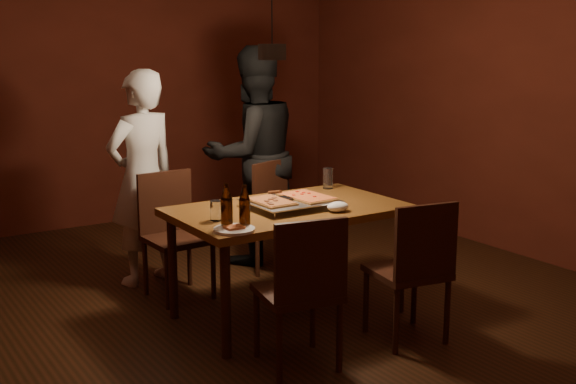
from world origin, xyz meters
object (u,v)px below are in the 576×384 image
diner_dark (253,156)px  pendant_lamp (272,50)px  plate_slice (234,229)px  beer_bottle_b (245,206)px  chair_far_left (172,222)px  chair_far_right (281,207)px  diner_white (142,178)px  beer_bottle_a (227,206)px  chair_near_right (415,259)px  dining_table (288,218)px  chair_near_left (303,279)px  pizza_tray (291,204)px

diner_dark → pendant_lamp: 1.49m
plate_slice → beer_bottle_b: bearing=26.3°
chair_far_left → chair_far_right: 0.91m
pendant_lamp → diner_white: bearing=114.4°
beer_bottle_a → plate_slice: beer_bottle_a is taller
chair_near_right → pendant_lamp: pendant_lamp is taller
chair_near_right → beer_bottle_b: beer_bottle_b is taller
chair_near_right → diner_dark: (0.05, 2.01, 0.35)m
chair_near_right → plate_slice: 1.11m
dining_table → chair_near_left: bearing=-117.3°
chair_near_left → plate_slice: (-0.20, 0.41, 0.22)m
chair_far_left → beer_bottle_b: bearing=86.4°
beer_bottle_a → diner_white: 1.43m
chair_near_left → pendant_lamp: bearing=79.3°
dining_table → pendant_lamp: (-0.05, 0.10, 1.08)m
pizza_tray → beer_bottle_b: 0.58m
plate_slice → chair_far_left: bearing=84.2°
chair_near_right → beer_bottle_b: 1.07m
beer_bottle_b → diner_dark: bearing=58.1°
chair_near_right → pendant_lamp: bearing=125.3°
chair_far_left → chair_far_right: size_ratio=0.90×
chair_far_left → pizza_tray: bearing=117.9°
chair_far_left → chair_near_left: (0.09, -1.55, 0.00)m
chair_far_right → beer_bottle_a: beer_bottle_a is taller
beer_bottle_a → chair_near_left: bearing=-67.5°
chair_far_right → chair_far_left: bearing=-22.4°
chair_far_left → chair_near_left: bearing=90.6°
diner_white → diner_dark: 0.98m
dining_table → chair_near_right: size_ratio=3.09×
chair_far_left → chair_near_left: size_ratio=0.99×
chair_near_left → dining_table: bearing=73.3°
chair_near_left → chair_near_right: bearing=6.4°
plate_slice → pendant_lamp: bearing=39.5°
pendant_lamp → chair_far_right: bearing=53.8°
chair_far_right → chair_near_right: size_ratio=1.11×
beer_bottle_a → diner_white: diner_white is taller
chair_near_right → dining_table: bearing=125.1°
diner_white → dining_table: bearing=101.1°
diner_white → chair_far_right: bearing=144.2°
beer_bottle_a → diner_dark: diner_dark is taller
chair_near_right → beer_bottle_b: (-0.88, 0.52, 0.34)m
chair_near_right → plate_slice: bearing=163.8°
pendant_lamp → plate_slice: bearing=-140.5°
chair_far_left → diner_dark: diner_dark is taller
pendant_lamp → beer_bottle_b: bearing=-138.1°
chair_near_right → plate_slice: (-0.98, 0.47, 0.22)m
chair_far_right → chair_near_left: 1.73m
chair_far_right → pendant_lamp: pendant_lamp is taller
pizza_tray → beer_bottle_b: bearing=-150.8°
pizza_tray → chair_far_left: bearing=121.0°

